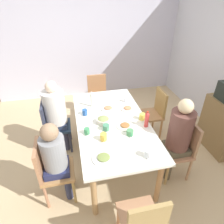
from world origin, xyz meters
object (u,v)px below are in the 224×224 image
chair_3 (50,169)px  cup_5 (148,153)px  plate_3 (125,126)px  dining_table (112,125)px  bottle_0 (147,119)px  side_cabinet (224,126)px  cup_4 (130,133)px  bottle_1 (92,100)px  chair_5 (98,94)px  chair_4 (154,111)px  cup_3 (142,117)px  plate_1 (108,108)px  chair_2 (181,147)px  person_3 (56,156)px  cup_2 (87,131)px  bowl_0 (103,120)px  chair_0 (143,221)px  chair_1 (53,124)px  cup_1 (106,127)px  cup_7 (85,112)px  person_1 (56,111)px  cup_0 (126,100)px  cup_6 (104,137)px  person_2 (179,134)px  plate_2 (104,158)px

chair_3 → cup_5: bearing=75.3°
plate_3 → dining_table: bearing=-140.1°
bottle_0 → side_cabinet: bottle_0 is taller
dining_table → cup_4: (0.36, 0.16, 0.12)m
bottle_1 → chair_5: bearing=165.7°
chair_4 → cup_3: size_ratio=7.30×
plate_1 → side_cabinet: 1.95m
chair_2 → person_3: bearing=-90.0°
cup_2 → cup_5: bearing=48.3°
plate_1 → bowl_0: 0.37m
cup_2 → cup_3: cup_3 is taller
chair_0 → cup_3: chair_0 is taller
chair_1 → bottle_1: bottle_1 is taller
person_3 → chair_4: 1.94m
dining_table → chair_1: size_ratio=2.11×
plate_1 → cup_4: cup_4 is taller
chair_1 → cup_1: chair_1 is taller
chair_0 → cup_7: 1.64m
plate_3 → chair_0: bearing=-7.2°
person_1 → bottle_0: bearing=60.0°
chair_5 → cup_0: size_ratio=8.33×
person_1 → bowl_0: 0.83m
chair_3 → plate_1: (-0.80, 0.89, 0.27)m
plate_3 → cup_4: 0.19m
person_1 → cup_0: size_ratio=11.60×
cup_6 → cup_7: bearing=-164.8°
cup_0 → cup_5: 1.27m
chair_4 → cup_6: size_ratio=7.41×
chair_5 → cup_2: 1.62m
dining_table → cup_4: bearing=23.9°
person_1 → cup_0: 1.14m
cup_4 → cup_6: (0.02, -0.35, 0.01)m
plate_3 → bottle_1: (-0.64, -0.37, 0.11)m
cup_2 → cup_5: cup_5 is taller
person_2 → cup_5: bearing=-61.7°
chair_5 → cup_0: (0.84, 0.34, 0.29)m
plate_2 → cup_6: cup_6 is taller
dining_table → chair_3: 1.02m
chair_0 → side_cabinet: 2.24m
person_1 → bottle_1: (0.01, 0.57, 0.13)m
chair_2 → person_2: 0.26m
chair_4 → chair_5: (-0.85, -0.88, 0.00)m
plate_2 → cup_7: (-0.94, -0.11, 0.03)m
chair_0 → plate_2: (-0.63, -0.25, 0.27)m
person_3 → cup_2: person_3 is taller
chair_0 → cup_6: bearing=-168.4°
bowl_0 → cup_5: size_ratio=1.55×
chair_5 → bowl_0: bearing=-5.5°
plate_2 → cup_4: size_ratio=2.07×
chair_5 → cup_7: bearing=-18.4°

